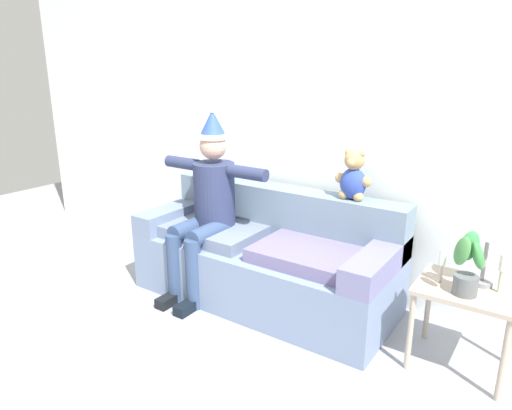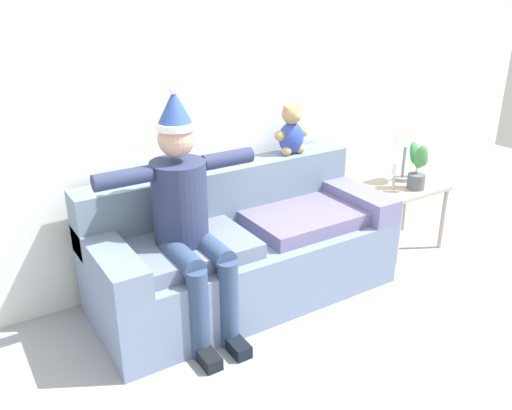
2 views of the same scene
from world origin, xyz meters
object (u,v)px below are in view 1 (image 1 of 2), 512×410
teddy_bear (353,177)px  couch (266,258)px  side_table (466,300)px  candle_tall (442,261)px  table_lamp (490,225)px  candle_short (503,268)px  person_seated (207,201)px  potted_plant (468,265)px

teddy_bear → couch: bearing=-156.6°
side_table → candle_tall: (-0.16, -0.02, 0.22)m
table_lamp → teddy_bear: bearing=166.2°
side_table → candle_short: candle_short is taller
candle_short → side_table: bearing=-166.2°
side_table → couch: bearing=177.1°
candle_short → table_lamp: bearing=152.4°
table_lamp → couch: bearing=-179.3°
table_lamp → candle_short: (0.11, -0.06, -0.23)m
person_seated → candle_short: (2.16, 0.13, -0.08)m
teddy_bear → candle_tall: size_ratio=1.74×
couch → person_seated: bearing=-160.8°
teddy_bear → potted_plant: teddy_bear is taller
couch → candle_short: couch is taller
teddy_bear → person_seated: bearing=-158.4°
teddy_bear → candle_short: teddy_bear is taller
person_seated → potted_plant: (1.99, -0.02, -0.05)m
potted_plant → teddy_bear: bearing=154.4°
table_lamp → side_table: bearing=-120.9°
teddy_bear → table_lamp: bearing=-13.8°
teddy_bear → candle_tall: bearing=-25.1°
couch → side_table: size_ratio=3.60×
couch → person_seated: person_seated is taller
table_lamp → candle_tall: (-0.22, -0.12, -0.24)m
couch → candle_tall: bearing=-4.1°
couch → teddy_bear: size_ratio=5.51×
couch → teddy_bear: bearing=23.4°
couch → candle_short: (1.69, -0.04, 0.36)m
person_seated → side_table: (2.00, 0.09, -0.32)m
candle_short → teddy_bear: bearing=164.7°
person_seated → candle_tall: size_ratio=7.07×
potted_plant → candle_tall: 0.19m
potted_plant → couch: bearing=173.2°
candle_tall → couch: bearing=175.9°
couch → table_lamp: (1.58, 0.02, 0.59)m
candle_tall → candle_short: 0.33m
teddy_bear → side_table: (0.92, -0.34, -0.58)m
side_table → potted_plant: size_ratio=1.48×
table_lamp → person_seated: bearing=-174.9°
person_seated → candle_short: size_ratio=6.42×
teddy_bear → potted_plant: size_ratio=0.97×
side_table → table_lamp: size_ratio=1.17×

